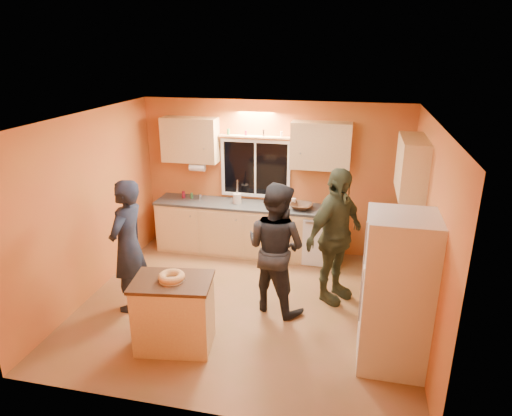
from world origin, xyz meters
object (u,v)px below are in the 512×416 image
(island, at_px, (174,313))
(person_center, at_px, (276,248))
(person_left, at_px, (128,246))
(person_right, at_px, (335,236))
(refrigerator, at_px, (396,293))

(island, xyz_separation_m, person_center, (1.02, 1.10, 0.45))
(island, bearing_deg, person_left, 134.02)
(island, height_order, person_right, person_right)
(person_center, height_order, person_right, person_right)
(refrigerator, relative_size, person_center, 1.00)
(person_left, bearing_deg, person_right, 111.51)
(refrigerator, bearing_deg, person_right, 119.80)
(person_right, bearing_deg, person_left, 141.19)
(person_center, bearing_deg, person_right, -126.82)
(refrigerator, distance_m, person_right, 1.48)
(person_center, bearing_deg, refrigerator, 173.81)
(refrigerator, relative_size, island, 1.81)
(person_center, bearing_deg, person_left, 35.61)
(person_center, xyz_separation_m, person_right, (0.75, 0.42, 0.06))
(person_center, distance_m, person_right, 0.86)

